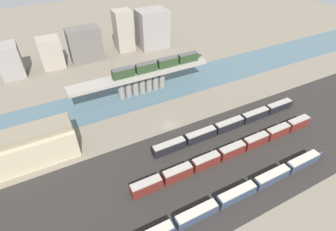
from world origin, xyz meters
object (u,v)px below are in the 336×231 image
Objects in this scene: train_yard_mid at (234,150)px; warehouse_building at (31,146)px; train_on_bridge at (159,64)px; train_yard_near at (201,212)px; train_yard_far at (232,124)px.

warehouse_building is at bearing 154.34° from train_yard_mid.
train_yard_near is (-18.73, -63.66, -10.30)m from train_on_bridge.
warehouse_building is (-59.60, 28.64, 3.79)m from train_yard_mid.
warehouse_building is (-67.62, 17.32, 3.96)m from train_yard_far.
train_on_bridge reaches higher than warehouse_building.
train_on_bridge is 60.17m from warehouse_building.
warehouse_building is at bearing 165.63° from train_yard_far.
warehouse_building reaches higher than train_yard_far.
warehouse_building reaches higher than train_yard_near.
train_yard_near is at bearing -147.73° from train_yard_mid.
train_yard_mid is (3.54, -49.60, -9.99)m from train_on_bridge.
train_on_bridge reaches higher than train_yard_far.
train_on_bridge is 0.59× the size of train_yard_mid.
train_yard_mid is 66.23m from warehouse_building.
train_yard_far is 69.92m from warehouse_building.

